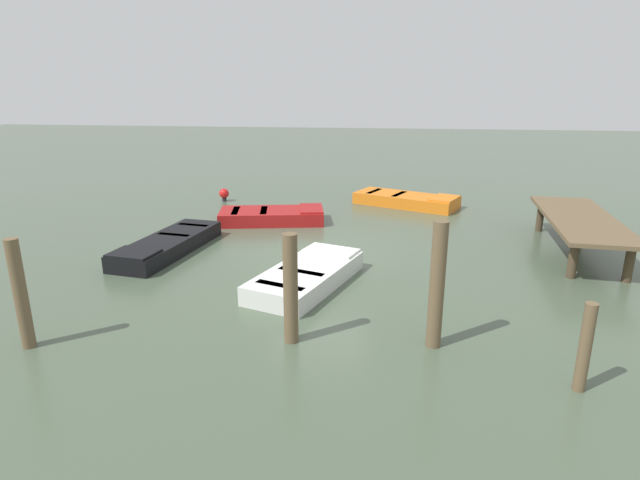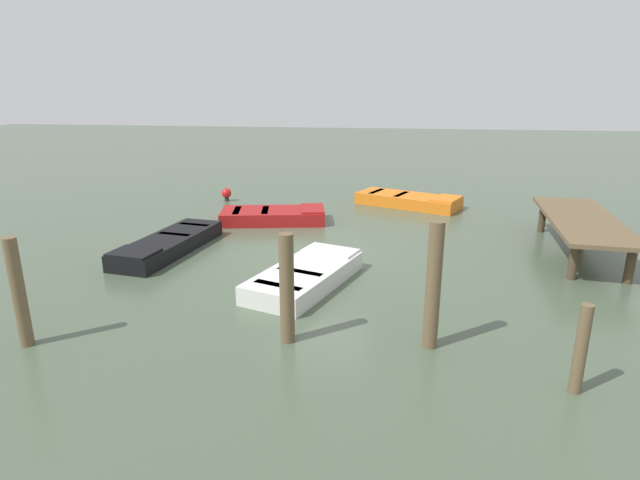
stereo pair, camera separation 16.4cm
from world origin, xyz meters
The scene contains 11 objects.
ground_plane centered at (0.00, 0.00, 0.00)m, with size 80.00×80.00×0.00m, color #475642.
dock_segment centered at (-0.91, 6.58, 0.83)m, with size 5.09×2.06×0.95m.
rowboat_red centered at (-2.88, -1.89, 0.22)m, with size 1.99×3.42×0.46m.
rowboat_white centered at (2.22, 0.01, 0.22)m, with size 3.44×2.32×0.46m.
rowboat_orange centered at (-5.78, 2.37, 0.22)m, with size 2.75×3.85×0.46m.
rowboat_black centered at (0.47, -3.91, 0.22)m, with size 3.83×1.69×0.46m.
mooring_piling_center centered at (5.55, -4.14, 0.94)m, with size 0.22×0.22×1.87m, color brown.
mooring_piling_near_left centered at (4.64, 2.51, 1.07)m, with size 0.25×0.25×2.15m, color brown.
mooring_piling_far_left centered at (4.79, 0.14, 0.95)m, with size 0.24×0.24×1.90m, color brown.
mooring_piling_far_right centered at (5.69, 4.47, 0.67)m, with size 0.17×0.17×1.34m, color brown.
marker_buoy centered at (-5.63, -4.34, 0.29)m, with size 0.36×0.36×0.48m.
Camera 1 is at (12.54, 1.65, 4.18)m, focal length 28.91 mm.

